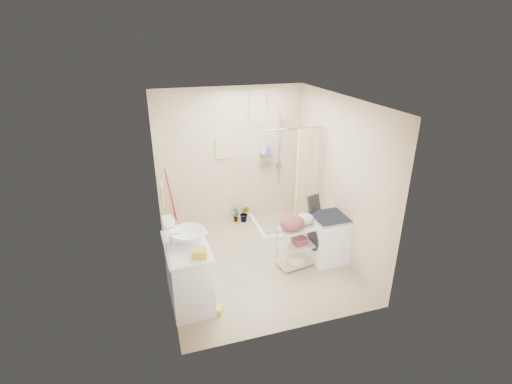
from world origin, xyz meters
The scene contains 23 objects.
floor centered at (0.00, 0.00, 0.00)m, with size 3.20×3.20×0.00m, color #B9AA8B.
ceiling centered at (0.00, 0.00, 2.60)m, with size 2.80×3.20×0.04m, color silver.
wall_back centered at (0.00, 1.60, 1.30)m, with size 2.80×0.04×2.60m, color beige.
wall_front centered at (0.00, -1.60, 1.30)m, with size 2.80×0.04×2.60m, color beige.
wall_left centered at (-1.40, 0.00, 1.30)m, with size 0.04×3.20×2.60m, color beige.
wall_right centered at (1.40, 0.00, 1.30)m, with size 0.04×3.20×2.60m, color beige.
vanity centered at (-1.16, -0.65, 0.44)m, with size 0.56×1.00×0.88m, color silver.
sink centered at (-1.12, -0.56, 0.97)m, with size 0.48×0.48×0.16m, color white.
counter_basket centered at (-1.03, -0.97, 0.94)m, with size 0.19×0.15×0.10m, color gold.
floor_basket centered at (-0.88, -1.03, 0.07)m, with size 0.25×0.19×0.13m, color yellow.
toilet centered at (-1.04, 0.47, 0.37)m, with size 0.41×0.72×0.74m, color silver.
mop centered at (-1.22, 1.50, 0.63)m, with size 0.12×0.12×1.26m, color #BB1602, non-canonical shape.
potted_plant_a centered at (0.03, 1.44, 0.15)m, with size 0.16×0.11×0.30m, color brown.
potted_plant_b centered at (0.20, 1.39, 0.18)m, with size 0.19×0.16×0.35m, color brown.
hanging_towel centered at (-0.15, 1.58, 1.50)m, with size 0.28×0.03×0.42m, color #CCC089.
towel_ring centered at (-1.38, -0.20, 1.47)m, with size 0.04×0.22×0.34m, color #EDD38A, non-canonical shape.
tp_holder centered at (-1.36, 0.05, 0.72)m, with size 0.08×0.12×0.14m, color white, non-canonical shape.
shower centered at (0.85, 1.05, 1.05)m, with size 1.10×1.10×2.10m, color white, non-canonical shape.
shampoo_bottle_a centered at (0.64, 1.53, 1.43)m, with size 0.08×0.08×0.22m, color silver.
shampoo_bottle_b centered at (0.74, 1.53, 1.40)m, with size 0.07×0.08×0.16m, color #4155B9.
washing_machine centered at (1.14, -0.29, 0.39)m, with size 0.54×0.55×0.79m, color white.
laundry_rack centered at (0.59, -0.29, 0.41)m, with size 0.59×0.35×0.82m, color beige, non-canonical shape.
ironing_board centered at (1.01, -0.13, 0.54)m, with size 0.31×0.09×1.09m, color black, non-canonical shape.
Camera 1 is at (-1.52, -4.93, 3.44)m, focal length 26.00 mm.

